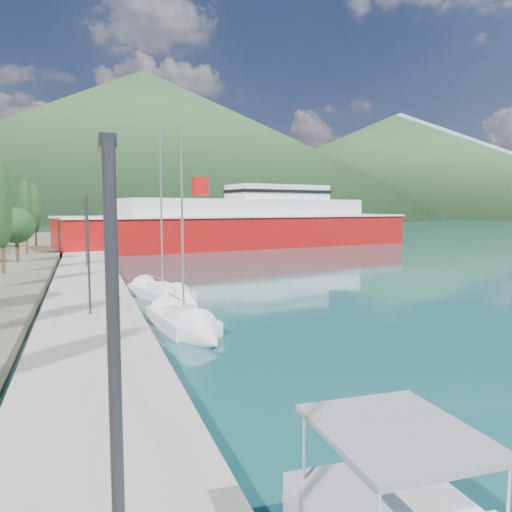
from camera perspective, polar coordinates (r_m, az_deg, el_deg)
name	(u,v)px	position (r m, az deg, el deg)	size (l,w,h in m)	color
ground	(121,232)	(133.01, -15.19, 2.64)	(1400.00, 1400.00, 0.00)	#14484C
quay	(88,287)	(38.98, -18.65, -3.35)	(5.00, 88.00, 0.80)	gray
hills_far	(203,152)	(652.25, -6.09, 11.75)	(1480.00, 900.00, 180.00)	gray
hills_near	(224,153)	(402.01, -3.66, 11.64)	(1010.00, 520.00, 115.00)	#284725
lamp_posts	(88,250)	(26.69, -18.62, 0.65)	(0.15, 44.68, 6.06)	#2D2D33
sailboat_near	(194,329)	(24.81, -7.14, -8.30)	(3.33, 8.08, 11.27)	silver
sailboat_mid	(174,298)	(33.43, -9.39, -4.74)	(4.59, 8.97, 12.49)	silver
ferry	(248,225)	(79.98, -0.94, 3.55)	(58.71, 22.55, 11.41)	#A40C0C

